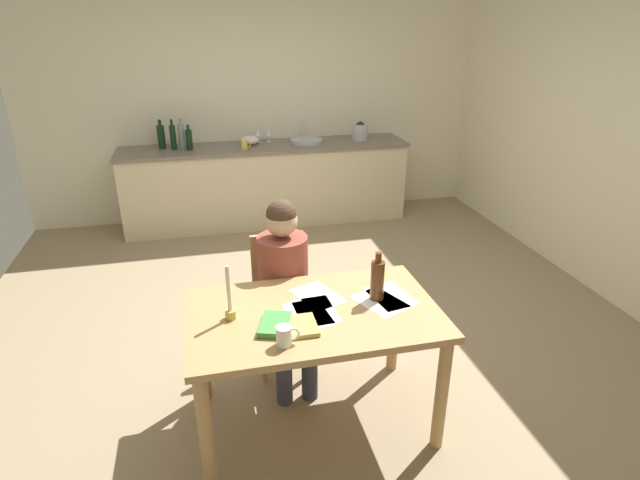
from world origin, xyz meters
TOP-DOWN VIEW (x-y plane):
  - ground_plane at (0.00, 0.00)m, footprint 5.20×5.20m
  - wall_back at (0.00, 2.60)m, footprint 5.20×0.12m
  - wall_right at (2.60, 0.00)m, footprint 0.12×5.20m
  - kitchen_counter at (0.00, 2.24)m, footprint 3.18×0.64m
  - dining_table at (-0.19, -1.06)m, footprint 1.36×0.83m
  - chair_at_table at (-0.26, -0.41)m, footprint 0.41×0.41m
  - person_seated at (-0.26, -0.55)m, footprint 0.33×0.59m
  - coffee_mug at (-0.39, -1.33)m, footprint 0.12×0.08m
  - candlestick at (-0.63, -1.03)m, footprint 0.06×0.06m
  - book_magazine at (-0.42, -1.16)m, footprint 0.21×0.26m
  - book_cookery at (-0.29, -1.21)m, footprint 0.16×0.20m
  - paper_letter at (-0.22, -1.09)m, footprint 0.25×0.32m
  - paper_bill at (-0.13, -0.90)m, footprint 0.30×0.35m
  - paper_envelope at (0.20, -1.05)m, footprint 0.31×0.35m
  - paper_receipt at (0.27, -1.00)m, footprint 0.26×0.33m
  - paper_notice at (-0.18, -1.06)m, footprint 0.23×0.31m
  - wine_bottle_on_table at (0.19, -1.01)m, footprint 0.08×0.08m
  - sink_unit at (0.47, 2.24)m, footprint 0.36×0.36m
  - bottle_oil at (-1.10, 2.33)m, footprint 0.08×0.08m
  - bottle_vinegar at (-0.97, 2.26)m, footprint 0.06×0.06m
  - bottle_wine_red at (-0.88, 2.29)m, footprint 0.07×0.07m
  - bottle_sauce at (-0.81, 2.20)m, footprint 0.07×0.07m
  - mixing_bowl at (-0.16, 2.31)m, footprint 0.21×0.21m
  - stovetop_kettle at (1.10, 2.24)m, footprint 0.18×0.18m
  - wine_glass_near_sink at (0.06, 2.39)m, footprint 0.07×0.07m
  - wine_glass_by_kettle at (-0.06, 2.39)m, footprint 0.07×0.07m
  - teacup_on_counter at (-0.24, 2.09)m, footprint 0.11×0.07m

SIDE VIEW (x-z plane):
  - ground_plane at x=0.00m, z-range -0.04..0.00m
  - kitchen_counter at x=0.00m, z-range 0.00..0.90m
  - chair_at_table at x=-0.26m, z-range 0.06..0.95m
  - dining_table at x=-0.19m, z-range 0.27..1.01m
  - person_seated at x=-0.26m, z-range 0.08..1.28m
  - paper_letter at x=-0.22m, z-range 0.75..0.75m
  - paper_bill at x=-0.13m, z-range 0.75..0.75m
  - paper_envelope at x=0.20m, z-range 0.75..0.75m
  - paper_receipt at x=0.27m, z-range 0.75..0.75m
  - paper_notice at x=-0.18m, z-range 0.75..0.75m
  - book_cookery at x=-0.29m, z-range 0.75..0.77m
  - book_magazine at x=-0.42m, z-range 0.75..0.78m
  - coffee_mug at x=-0.39m, z-range 0.75..0.85m
  - candlestick at x=-0.63m, z-range 0.68..0.99m
  - wine_bottle_on_table at x=0.19m, z-range 0.73..1.01m
  - sink_unit at x=0.47m, z-range 0.80..1.04m
  - mixing_bowl at x=-0.16m, z-range 0.90..0.99m
  - teacup_on_counter at x=-0.24m, z-range 0.90..1.00m
  - stovetop_kettle at x=1.10m, z-range 0.89..1.11m
  - wine_glass_near_sink at x=0.06m, z-range 0.93..1.09m
  - wine_glass_by_kettle at x=-0.06m, z-range 0.93..1.09m
  - bottle_sauce at x=-0.81m, z-range 0.88..1.14m
  - bottle_oil at x=-1.10m, z-range 0.88..1.18m
  - bottle_wine_red at x=-0.88m, z-range 0.88..1.19m
  - bottle_vinegar at x=-0.97m, z-range 0.88..1.19m
  - wall_back at x=0.00m, z-range 0.00..2.60m
  - wall_right at x=2.60m, z-range 0.00..2.60m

